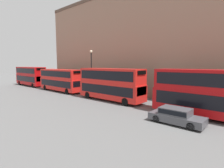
{
  "coord_description": "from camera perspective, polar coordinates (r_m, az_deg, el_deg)",
  "views": [
    {
      "loc": [
        -16.24,
        2.07,
        5.08
      ],
      "look_at": [
        0.48,
        16.93,
        2.52
      ],
      "focal_mm": 28.0,
      "sensor_mm": 36.0,
      "label": 1
    }
  ],
  "objects": [
    {
      "name": "bus_leading",
      "position": [
        18.31,
        31.03,
        -2.46
      ],
      "size": [
        2.59,
        11.43,
        4.57
      ],
      "color": "#B20C0F",
      "rests_on": "ground"
    },
    {
      "name": "bus_second_in_queue",
      "position": [
        24.2,
        -0.5,
        0.32
      ],
      "size": [
        2.59,
        10.17,
        4.47
      ],
      "color": "red",
      "rests_on": "ground"
    },
    {
      "name": "bus_third_in_queue",
      "position": [
        33.89,
        -16.43,
        1.51
      ],
      "size": [
        2.59,
        10.7,
        4.1
      ],
      "color": "red",
      "rests_on": "ground"
    },
    {
      "name": "bus_trailing",
      "position": [
        45.23,
        -25.07,
        2.54
      ],
      "size": [
        2.59,
        10.49,
        4.39
      ],
      "color": "#B20C0F",
      "rests_on": "ground"
    },
    {
      "name": "car_hatchback",
      "position": [
        16.06,
        20.17,
        -9.58
      ],
      "size": [
        1.83,
        4.48,
        1.37
      ],
      "color": "#47474C",
      "rests_on": "ground"
    },
    {
      "name": "street_lamp",
      "position": [
        29.67,
        -6.76,
        5.34
      ],
      "size": [
        0.44,
        0.44,
        7.38
      ],
      "color": "black",
      "rests_on": "ground"
    },
    {
      "name": "pedestrian",
      "position": [
        24.29,
        8.97,
        -3.84
      ],
      "size": [
        0.36,
        0.36,
        1.61
      ],
      "color": "brown",
      "rests_on": "ground"
    }
  ]
}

